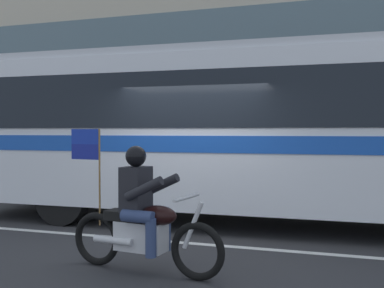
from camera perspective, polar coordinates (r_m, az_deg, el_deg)
ground_plane at (r=8.01m, az=0.22°, el=-11.01°), size 60.00×60.00×0.00m
sidewalk_curb at (r=12.87m, az=7.31°, el=-5.88°), size 28.00×3.80×0.15m
lane_center_stripe at (r=7.45m, az=-1.25°, el=-11.94°), size 26.60×0.14×0.01m
transit_bus at (r=8.72m, az=9.83°, el=2.47°), size 12.05×2.83×3.22m
motorcycle_with_rider at (r=5.86m, az=-6.07°, el=-9.04°), size 2.18×0.67×1.78m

